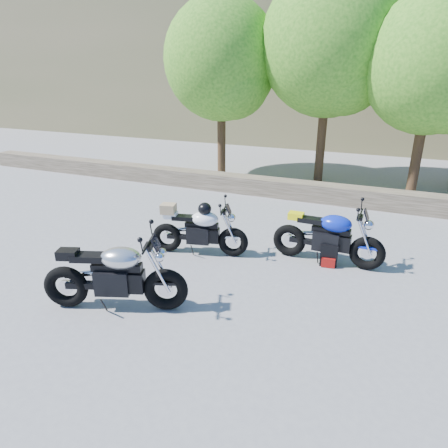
% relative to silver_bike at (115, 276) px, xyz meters
% --- Properties ---
extents(ground, '(90.00, 90.00, 0.00)m').
position_rel_silver_bike_xyz_m(ground, '(0.67, 1.18, -0.55)').
color(ground, gray).
rests_on(ground, ground).
extents(stone_wall, '(22.00, 0.55, 0.50)m').
position_rel_silver_bike_xyz_m(stone_wall, '(0.67, 6.68, -0.30)').
color(stone_wall, '#494031').
rests_on(stone_wall, ground).
extents(hillside, '(80.00, 30.00, 15.00)m').
position_rel_silver_bike_xyz_m(hillside, '(3.67, 29.18, 6.95)').
color(hillside, brown).
rests_on(hillside, ground).
extents(tree_decid_left, '(3.67, 3.67, 5.62)m').
position_rel_silver_bike_xyz_m(tree_decid_left, '(-1.73, 8.32, 3.09)').
color(tree_decid_left, '#382314').
rests_on(tree_decid_left, ground).
extents(tree_decid_mid, '(4.08, 4.08, 6.24)m').
position_rel_silver_bike_xyz_m(tree_decid_mid, '(1.57, 8.72, 3.49)').
color(tree_decid_mid, '#382314').
rests_on(tree_decid_mid, ground).
extents(tree_decid_right, '(3.54, 3.54, 5.41)m').
position_rel_silver_bike_xyz_m(tree_decid_right, '(4.37, 8.12, 2.95)').
color(tree_decid_right, '#382314').
rests_on(tree_decid_right, ground).
extents(silver_bike, '(2.16, 0.99, 1.12)m').
position_rel_silver_bike_xyz_m(silver_bike, '(0.00, 0.00, 0.00)').
color(silver_bike, black).
rests_on(silver_bike, ground).
extents(white_bike, '(1.93, 0.71, 1.08)m').
position_rel_silver_bike_xyz_m(white_bike, '(0.29, 2.26, -0.02)').
color(white_bike, black).
rests_on(white_bike, ground).
extents(blue_bike, '(2.12, 0.67, 1.06)m').
position_rel_silver_bike_xyz_m(blue_bike, '(2.72, 2.86, -0.03)').
color(blue_bike, black).
rests_on(blue_bike, ground).
extents(backpack, '(0.35, 0.31, 0.43)m').
position_rel_silver_bike_xyz_m(backpack, '(2.77, 2.75, -0.34)').
color(backpack, black).
rests_on(backpack, ground).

